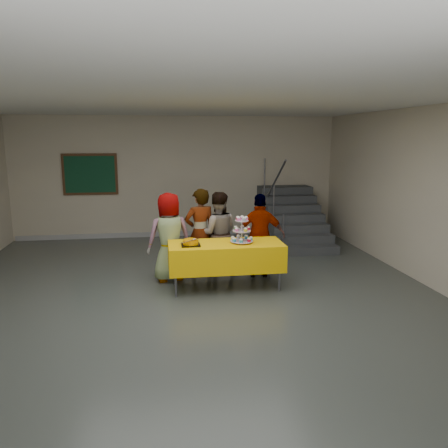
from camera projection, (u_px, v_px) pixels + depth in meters
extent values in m
plane|color=#4C514C|center=(194.00, 310.00, 6.35)|extent=(10.00, 10.00, 0.00)
cube|color=beige|center=(177.00, 177.00, 10.91)|extent=(8.00, 0.04, 3.00)
cube|color=silver|center=(191.00, 97.00, 5.77)|extent=(8.00, 10.00, 0.04)
cube|color=#999999|center=(178.00, 234.00, 11.17)|extent=(7.90, 0.03, 0.12)
cylinder|color=#595960|center=(176.00, 274.00, 6.85)|extent=(0.04, 0.04, 0.73)
cylinder|color=#595960|center=(279.00, 270.00, 7.09)|extent=(0.04, 0.04, 0.73)
cylinder|color=#595960|center=(174.00, 264.00, 7.41)|extent=(0.04, 0.04, 0.73)
cylinder|color=#595960|center=(271.00, 260.00, 7.65)|extent=(0.04, 0.04, 0.73)
cube|color=#595960|center=(226.00, 245.00, 7.18)|extent=(1.80, 0.70, 0.02)
cube|color=#FFBF05|center=(226.00, 256.00, 7.21)|extent=(1.88, 0.78, 0.44)
cylinder|color=silver|center=(242.00, 242.00, 7.20)|extent=(0.18, 0.18, 0.01)
cylinder|color=silver|center=(242.00, 230.00, 7.16)|extent=(0.02, 0.02, 0.42)
cylinder|color=silver|center=(242.00, 241.00, 7.19)|extent=(0.38, 0.38, 0.01)
cylinder|color=silver|center=(242.00, 231.00, 7.16)|extent=(0.30, 0.30, 0.01)
cylinder|color=silver|center=(242.00, 221.00, 7.13)|extent=(0.22, 0.22, 0.01)
cube|color=black|center=(191.00, 245.00, 7.02)|extent=(0.30, 0.30, 0.02)
cylinder|color=orange|center=(191.00, 242.00, 7.01)|extent=(0.25, 0.25, 0.07)
ellipsoid|color=orange|center=(191.00, 240.00, 7.00)|extent=(0.25, 0.25, 0.05)
ellipsoid|color=white|center=(194.00, 239.00, 6.97)|extent=(0.08, 0.08, 0.02)
cube|color=silver|center=(190.00, 241.00, 6.87)|extent=(0.30, 0.16, 0.04)
imported|color=slate|center=(169.00, 237.00, 7.56)|extent=(0.85, 0.66, 1.56)
imported|color=slate|center=(200.00, 232.00, 7.85)|extent=(0.66, 0.51, 1.59)
imported|color=slate|center=(218.00, 233.00, 7.94)|extent=(0.78, 0.63, 1.52)
imported|color=slate|center=(260.00, 236.00, 7.78)|extent=(0.93, 0.52, 1.50)
cube|color=#424447|center=(309.00, 250.00, 9.39)|extent=(1.30, 0.30, 0.18)
cube|color=#424447|center=(304.00, 243.00, 9.66)|extent=(1.30, 0.30, 0.36)
cube|color=#424447|center=(300.00, 236.00, 9.94)|extent=(1.30, 0.30, 0.54)
cube|color=#424447|center=(296.00, 229.00, 10.21)|extent=(1.30, 0.30, 0.72)
cube|color=#424447|center=(293.00, 223.00, 10.49)|extent=(1.30, 0.30, 0.90)
cube|color=#424447|center=(289.00, 217.00, 10.76)|extent=(1.30, 0.30, 1.08)
cube|color=#424447|center=(286.00, 212.00, 11.03)|extent=(1.30, 0.30, 1.26)
cube|color=#424447|center=(282.00, 210.00, 11.32)|extent=(1.30, 0.30, 1.26)
cylinder|color=#595960|center=(283.00, 235.00, 9.19)|extent=(0.04, 0.04, 0.90)
cylinder|color=#595960|center=(274.00, 204.00, 9.86)|extent=(0.04, 0.04, 0.90)
cylinder|color=#595960|center=(265.00, 177.00, 10.63)|extent=(0.04, 0.04, 0.90)
cylinder|color=#595960|center=(274.00, 184.00, 9.82)|extent=(0.04, 1.85, 1.20)
cube|color=#472B16|center=(90.00, 174.00, 10.56)|extent=(1.30, 0.04, 1.00)
cube|color=#164529|center=(90.00, 174.00, 10.54)|extent=(1.18, 0.02, 0.88)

